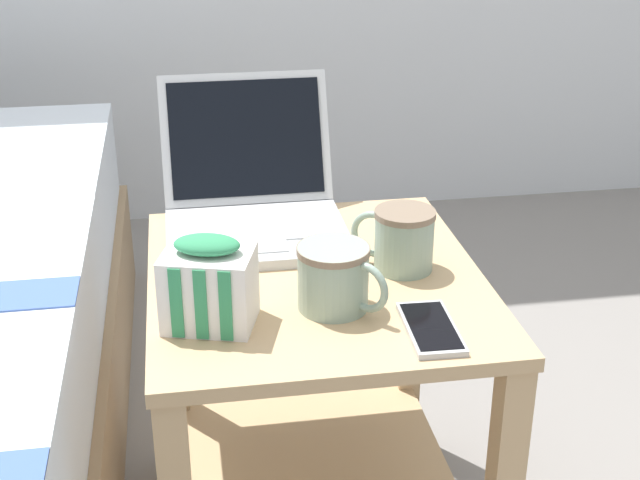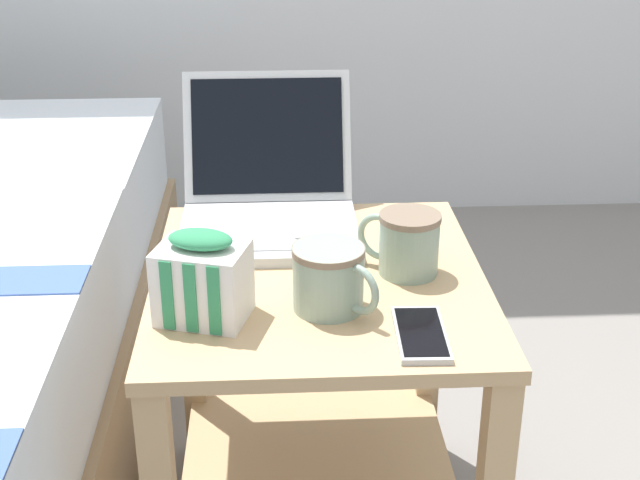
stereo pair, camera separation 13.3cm
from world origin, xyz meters
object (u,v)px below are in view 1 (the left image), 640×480
(laptop, at_px, (253,202))
(mug_front_left, at_px, (403,237))
(cell_phone, at_px, (431,328))
(mug_front_right, at_px, (335,275))
(snack_bag, at_px, (209,285))

(laptop, bearing_deg, mug_front_left, -43.62)
(mug_front_left, relative_size, cell_phone, 0.86)
(laptop, xyz_separation_m, cell_phone, (0.21, -0.41, -0.04))
(mug_front_left, bearing_deg, mug_front_right, -139.85)
(mug_front_left, relative_size, snack_bag, 0.88)
(mug_front_left, distance_m, snack_bag, 0.33)
(laptop, height_order, cell_phone, laptop)
(mug_front_right, height_order, snack_bag, snack_bag)
(laptop, distance_m, snack_bag, 0.34)
(mug_front_left, height_order, snack_bag, snack_bag)
(snack_bag, bearing_deg, mug_front_right, 5.15)
(snack_bag, bearing_deg, laptop, 74.25)
(mug_front_left, bearing_deg, cell_phone, -92.52)
(snack_bag, xyz_separation_m, cell_phone, (0.30, -0.07, -0.06))
(laptop, xyz_separation_m, snack_bag, (-0.09, -0.33, 0.01))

